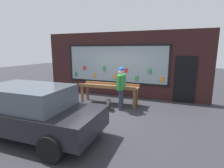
# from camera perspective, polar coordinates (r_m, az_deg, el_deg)

# --- Properties ---
(ground_plane) EXTENTS (40.00, 40.00, 0.00)m
(ground_plane) POSITION_cam_1_polar(r_m,az_deg,el_deg) (7.11, -3.66, -8.37)
(ground_plane) COLOR #2D2D33
(shopfront_facade) EXTENTS (8.46, 0.29, 3.25)m
(shopfront_facade) POSITION_cam_1_polar(r_m,az_deg,el_deg) (8.94, 2.92, 6.29)
(shopfront_facade) COLOR #331919
(shopfront_facade) RESTS_ON ground_plane
(display_table_main) EXTENTS (2.60, 0.78, 0.90)m
(display_table_main) POSITION_cam_1_polar(r_m,az_deg,el_deg) (7.66, -1.03, -1.26)
(display_table_main) COLOR brown
(display_table_main) RESTS_ON ground_plane
(person_browsing) EXTENTS (0.23, 0.67, 1.72)m
(person_browsing) POSITION_cam_1_polar(r_m,az_deg,el_deg) (6.86, 3.02, -0.31)
(person_browsing) COLOR #2D334C
(person_browsing) RESTS_ON ground_plane
(small_dog) EXTENTS (0.37, 0.56, 0.42)m
(small_dog) POSITION_cam_1_polar(r_m,az_deg,el_deg) (6.99, -1.16, -6.14)
(small_dog) COLOR black
(small_dog) RESTS_ON ground_plane
(parked_car) EXTENTS (4.18, 1.94, 1.41)m
(parked_car) POSITION_cam_1_polar(r_m,az_deg,el_deg) (5.40, -25.53, -7.54)
(parked_car) COLOR black
(parked_car) RESTS_ON ground_plane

